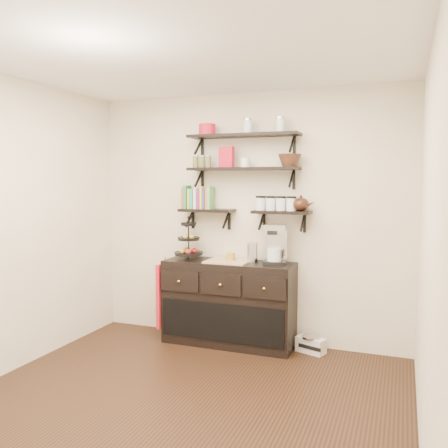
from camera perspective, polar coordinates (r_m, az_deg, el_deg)
floor at (r=3.96m, az=-5.80°, el=-21.17°), size 3.50×3.50×0.00m
ceiling at (r=3.67m, az=-6.22°, el=20.05°), size 3.50×3.50×0.02m
back_wall at (r=5.19m, az=2.76°, el=0.69°), size 3.50×0.02×2.70m
right_wall at (r=3.19m, az=23.29°, el=-2.55°), size 0.02×3.50×2.70m
shelf_top at (r=5.07m, az=2.33°, el=10.57°), size 1.20×0.27×0.23m
shelf_mid at (r=5.05m, az=2.32°, el=6.61°), size 1.20×0.27×0.23m
shelf_low_left at (r=5.22m, az=-2.03°, el=1.58°), size 0.60×0.25×0.23m
shelf_low_right at (r=4.95m, az=6.96°, el=1.35°), size 0.60×0.25×0.23m
cookbooks at (r=5.24m, az=-2.94°, el=3.09°), size 0.36×0.15×0.26m
glass_canisters at (r=4.96m, az=6.24°, el=2.37°), size 0.43×0.10×0.13m
sideboard at (r=5.16m, az=0.57°, el=-9.45°), size 1.40×0.50×0.92m
fruit_stand at (r=5.22m, az=-4.24°, el=-2.53°), size 0.31×0.31×0.45m
candle at (r=5.05m, az=0.80°, el=-3.93°), size 0.08×0.08×0.08m
coffee_maker at (r=4.91m, az=6.20°, el=-2.55°), size 0.25×0.25×0.42m
thermal_carafe at (r=4.94m, az=3.44°, el=-3.51°), size 0.11×0.11×0.22m
apron at (r=5.35m, az=-7.24°, el=-8.42°), size 0.04×0.30×0.70m
radio at (r=5.09m, az=10.41°, el=-14.04°), size 0.32×0.25×0.17m
recipe_box at (r=5.11m, az=0.30°, el=8.04°), size 0.17×0.08×0.22m
walnut_bowl at (r=4.91m, az=7.90°, el=7.58°), size 0.24×0.24×0.13m
ramekins at (r=5.04m, az=2.55°, el=7.37°), size 0.09×0.09×0.10m
teapot at (r=4.90m, az=9.24°, el=2.50°), size 0.23×0.18×0.16m
red_pot at (r=5.22m, az=-2.03°, el=11.28°), size 0.18×0.18×0.12m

